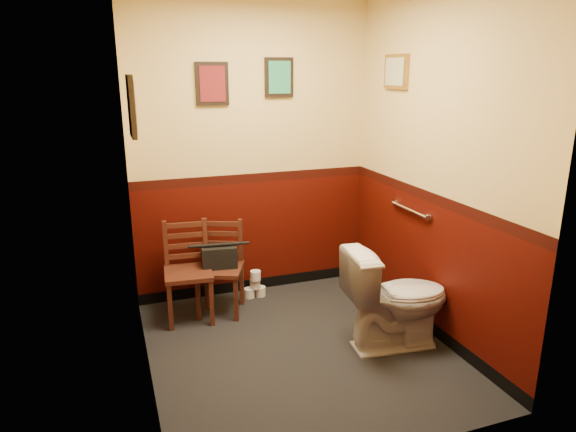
% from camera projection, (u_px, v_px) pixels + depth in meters
% --- Properties ---
extents(floor, '(2.20, 2.40, 0.00)m').
position_uv_depth(floor, '(299.00, 350.00, 3.93)').
color(floor, black).
rests_on(floor, ground).
extents(wall_back, '(2.20, 0.00, 2.70)m').
position_uv_depth(wall_back, '(253.00, 152.00, 4.64)').
color(wall_back, '#3B0903').
rests_on(wall_back, ground).
extents(wall_front, '(2.20, 0.00, 2.70)m').
position_uv_depth(wall_front, '(389.00, 224.00, 2.47)').
color(wall_front, '#3B0903').
rests_on(wall_front, ground).
extents(wall_left, '(0.00, 2.40, 2.70)m').
position_uv_depth(wall_left, '(136.00, 189.00, 3.20)').
color(wall_left, '#3B0903').
rests_on(wall_left, ground).
extents(wall_right, '(0.00, 2.40, 2.70)m').
position_uv_depth(wall_right, '(434.00, 167.00, 3.92)').
color(wall_right, '#3B0903').
rests_on(wall_right, ground).
extents(grab_bar, '(0.05, 0.56, 0.06)m').
position_uv_depth(grab_bar, '(409.00, 210.00, 4.24)').
color(grab_bar, silver).
rests_on(grab_bar, wall_right).
extents(framed_print_back_a, '(0.28, 0.04, 0.36)m').
position_uv_depth(framed_print_back_a, '(212.00, 84.00, 4.35)').
color(framed_print_back_a, black).
rests_on(framed_print_back_a, wall_back).
extents(framed_print_back_b, '(0.26, 0.04, 0.34)m').
position_uv_depth(framed_print_back_b, '(279.00, 77.00, 4.53)').
color(framed_print_back_b, black).
rests_on(framed_print_back_b, wall_back).
extents(framed_print_left, '(0.04, 0.30, 0.38)m').
position_uv_depth(framed_print_left, '(132.00, 106.00, 3.16)').
color(framed_print_left, black).
rests_on(framed_print_left, wall_left).
extents(framed_print_right, '(0.04, 0.34, 0.28)m').
position_uv_depth(framed_print_right, '(396.00, 72.00, 4.26)').
color(framed_print_right, olive).
rests_on(framed_print_right, wall_right).
extents(toilet, '(0.84, 0.53, 0.79)m').
position_uv_depth(toilet, '(396.00, 299.00, 3.89)').
color(toilet, white).
rests_on(toilet, floor).
extents(toilet_brush, '(0.13, 0.13, 0.46)m').
position_uv_depth(toilet_brush, '(417.00, 326.00, 4.14)').
color(toilet_brush, silver).
rests_on(toilet_brush, floor).
extents(chair_left, '(0.43, 0.43, 0.84)m').
position_uv_depth(chair_left, '(188.00, 271.00, 4.34)').
color(chair_left, '#57271A').
rests_on(chair_left, floor).
extents(chair_right, '(0.50, 0.50, 0.81)m').
position_uv_depth(chair_right, '(221.00, 267.00, 4.47)').
color(chair_right, '#57271A').
rests_on(chair_right, floor).
extents(handbag, '(0.32, 0.19, 0.22)m').
position_uv_depth(handbag, '(219.00, 257.00, 4.41)').
color(handbag, black).
rests_on(handbag, chair_right).
extents(tp_stack, '(0.21, 0.13, 0.27)m').
position_uv_depth(tp_stack, '(255.00, 286.00, 4.81)').
color(tp_stack, silver).
rests_on(tp_stack, floor).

